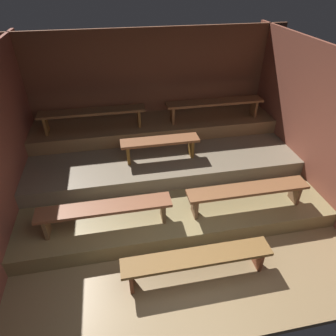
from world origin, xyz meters
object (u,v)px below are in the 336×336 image
at_px(bench_lower_left, 105,210).
at_px(bench_upper_right, 215,104).
at_px(bench_lower_right, 248,191).
at_px(bench_upper_left, 92,114).
at_px(bench_floor_center, 197,259).
at_px(bench_middle_center, 160,144).

relative_size(bench_lower_left, bench_upper_right, 0.96).
height_order(bench_lower_right, bench_upper_right, bench_upper_right).
distance_m(bench_lower_left, bench_upper_left, 2.26).
xyz_separation_m(bench_floor_center, bench_upper_right, (1.19, 3.08, 0.82)).
height_order(bench_upper_left, bench_upper_right, same).
height_order(bench_floor_center, bench_upper_left, bench_upper_left).
distance_m(bench_middle_center, bench_upper_left, 1.50).
relative_size(bench_lower_left, bench_upper_left, 0.96).
bearing_deg(bench_floor_center, bench_upper_right, 68.86).
bearing_deg(bench_lower_left, bench_lower_right, 0.00).
distance_m(bench_floor_center, bench_upper_right, 3.40).
bearing_deg(bench_lower_right, bench_upper_left, 136.98).
distance_m(bench_lower_left, bench_lower_right, 2.21).
xyz_separation_m(bench_lower_left, bench_upper_left, (-0.13, 2.18, 0.55)).
height_order(bench_lower_left, bench_upper_left, bench_upper_left).
height_order(bench_lower_right, bench_upper_left, bench_upper_left).
bearing_deg(bench_lower_right, bench_middle_center, 132.17).
bearing_deg(bench_middle_center, bench_lower_right, -47.83).
bearing_deg(bench_lower_left, bench_upper_left, 93.45).
bearing_deg(bench_upper_right, bench_floor_center, -111.14).
height_order(bench_lower_left, bench_lower_right, same).
bearing_deg(bench_floor_center, bench_lower_left, 142.04).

